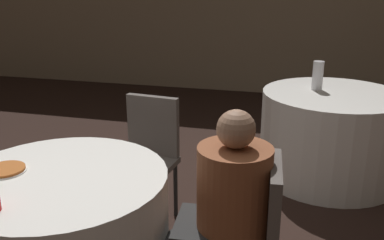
{
  "coord_description": "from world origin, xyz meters",
  "views": [
    {
      "loc": [
        0.93,
        -1.73,
        1.66
      ],
      "look_at": [
        0.33,
        0.61,
        0.85
      ],
      "focal_mm": 40.0,
      "sensor_mm": 36.0,
      "label": 1
    }
  ],
  "objects_px": {
    "table_far": "(330,135)",
    "pizza_plate_near": "(5,170)",
    "person_floral_shirt": "(218,222)",
    "chair_near_east": "(252,233)",
    "bottle_far": "(318,76)",
    "chair_near_north": "(148,148)"
  },
  "relations": [
    {
      "from": "person_floral_shirt",
      "to": "bottle_far",
      "type": "relative_size",
      "value": 4.63
    },
    {
      "from": "table_far",
      "to": "pizza_plate_near",
      "type": "bearing_deg",
      "value": -129.83
    },
    {
      "from": "table_far",
      "to": "chair_near_east",
      "type": "xyz_separation_m",
      "value": [
        -0.45,
        -1.89,
        0.16
      ]
    },
    {
      "from": "table_far",
      "to": "pizza_plate_near",
      "type": "relative_size",
      "value": 5.76
    },
    {
      "from": "table_far",
      "to": "pizza_plate_near",
      "type": "xyz_separation_m",
      "value": [
        -1.66,
        -1.99,
        0.38
      ]
    },
    {
      "from": "chair_near_north",
      "to": "person_floral_shirt",
      "type": "bearing_deg",
      "value": 133.88
    },
    {
      "from": "pizza_plate_near",
      "to": "bottle_far",
      "type": "distance_m",
      "value": 2.57
    },
    {
      "from": "person_floral_shirt",
      "to": "table_far",
      "type": "bearing_deg",
      "value": -22.24
    },
    {
      "from": "person_floral_shirt",
      "to": "chair_near_north",
      "type": "bearing_deg",
      "value": 32.92
    },
    {
      "from": "person_floral_shirt",
      "to": "chair_near_east",
      "type": "bearing_deg",
      "value": -90.0
    },
    {
      "from": "person_floral_shirt",
      "to": "bottle_far",
      "type": "height_order",
      "value": "person_floral_shirt"
    },
    {
      "from": "person_floral_shirt",
      "to": "bottle_far",
      "type": "xyz_separation_m",
      "value": [
        0.46,
        1.98,
        0.3
      ]
    },
    {
      "from": "chair_near_east",
      "to": "chair_near_north",
      "type": "bearing_deg",
      "value": 39.52
    },
    {
      "from": "bottle_far",
      "to": "person_floral_shirt",
      "type": "bearing_deg",
      "value": -103.18
    },
    {
      "from": "table_far",
      "to": "chair_near_east",
      "type": "distance_m",
      "value": 1.95
    },
    {
      "from": "person_floral_shirt",
      "to": "pizza_plate_near",
      "type": "bearing_deg",
      "value": 90.29
    },
    {
      "from": "person_floral_shirt",
      "to": "pizza_plate_near",
      "type": "xyz_separation_m",
      "value": [
        -1.05,
        -0.09,
        0.19
      ]
    },
    {
      "from": "table_far",
      "to": "person_floral_shirt",
      "type": "bearing_deg",
      "value": -107.74
    },
    {
      "from": "chair_near_east",
      "to": "pizza_plate_near",
      "type": "bearing_deg",
      "value": 90.25
    },
    {
      "from": "chair_near_east",
      "to": "table_far",
      "type": "bearing_deg",
      "value": -17.8
    },
    {
      "from": "pizza_plate_near",
      "to": "chair_near_east",
      "type": "bearing_deg",
      "value": 4.75
    },
    {
      "from": "table_far",
      "to": "chair_near_north",
      "type": "bearing_deg",
      "value": -140.76
    }
  ]
}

